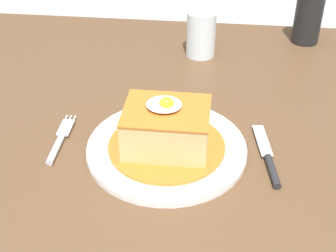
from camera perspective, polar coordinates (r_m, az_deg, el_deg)
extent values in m
cube|color=brown|center=(0.91, -2.86, 0.83)|extent=(1.29, 0.91, 0.04)
cylinder|color=white|center=(0.79, -0.17, -2.89)|extent=(0.27, 0.27, 0.01)
torus|color=white|center=(0.79, -0.17, -2.47)|extent=(0.27, 0.27, 0.01)
cylinder|color=#C66B23|center=(0.79, -0.17, -2.43)|extent=(0.20, 0.20, 0.01)
cube|color=#DBB770|center=(0.77, -0.17, -0.26)|extent=(0.14, 0.11, 0.07)
cube|color=#C66B23|center=(0.75, -0.18, 1.94)|extent=(0.14, 0.11, 0.00)
ellipsoid|color=white|center=(0.75, -0.50, 2.67)|extent=(0.06, 0.05, 0.01)
sphere|color=yellow|center=(0.74, -0.18, 2.69)|extent=(0.02, 0.02, 0.02)
cylinder|color=silver|center=(0.82, -13.63, -2.78)|extent=(0.01, 0.08, 0.01)
cube|color=silver|center=(0.86, -12.44, -0.19)|extent=(0.02, 0.05, 0.00)
cylinder|color=silver|center=(0.88, -11.51, 0.71)|extent=(0.00, 0.03, 0.00)
cylinder|color=silver|center=(0.88, -12.01, 0.73)|extent=(0.00, 0.03, 0.00)
cylinder|color=silver|center=(0.89, -12.51, 0.76)|extent=(0.00, 0.03, 0.00)
cylinder|color=#262628|center=(0.77, 12.69, -5.41)|extent=(0.02, 0.08, 0.01)
cube|color=silver|center=(0.83, 11.49, -1.74)|extent=(0.03, 0.09, 0.00)
cylinder|color=black|center=(1.21, 16.80, 12.54)|extent=(0.07, 0.07, 0.12)
cylinder|color=silver|center=(1.11, 4.02, 10.08)|extent=(0.06, 0.06, 0.06)
cylinder|color=silver|center=(1.10, 4.07, 11.20)|extent=(0.07, 0.07, 0.10)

